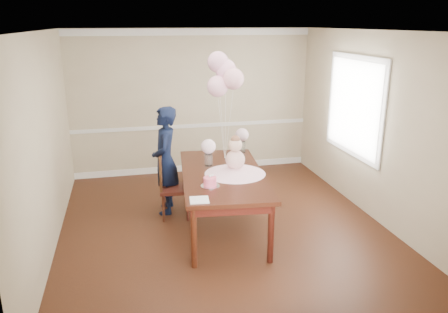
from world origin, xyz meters
TOP-DOWN VIEW (x-y plane):
  - floor at (0.00, 0.00)m, footprint 4.50×5.00m
  - ceiling at (0.00, 0.00)m, footprint 4.50×5.00m
  - wall_back at (0.00, 2.50)m, footprint 4.50×0.02m
  - wall_front at (0.00, -2.50)m, footprint 4.50×0.02m
  - wall_left at (-2.25, 0.00)m, footprint 0.02×5.00m
  - wall_right at (2.25, 0.00)m, footprint 0.02×5.00m
  - chair_rail_trim at (0.00, 2.49)m, footprint 4.50×0.02m
  - crown_molding at (0.00, 2.49)m, footprint 4.50×0.02m
  - baseboard_trim at (0.00, 2.49)m, footprint 4.50×0.02m
  - window_frame at (2.23, 0.50)m, footprint 0.02×1.66m
  - window_blinds at (2.21, 0.50)m, footprint 0.01×1.50m
  - dining_table_top at (-0.01, -0.06)m, footprint 1.33×2.30m
  - table_apron at (-0.01, -0.06)m, footprint 1.21×2.18m
  - table_leg_fl at (-0.57, -1.01)m, footprint 0.08×0.08m
  - table_leg_fr at (0.35, -1.11)m, footprint 0.08×0.08m
  - table_leg_bl at (-0.36, 1.00)m, footprint 0.08×0.08m
  - table_leg_br at (0.56, 0.90)m, footprint 0.08×0.08m
  - baby_skirt at (0.15, -0.13)m, footprint 0.92×0.92m
  - baby_torso at (0.15, -0.13)m, footprint 0.26×0.26m
  - baby_head at (0.15, -0.13)m, footprint 0.19×0.19m
  - baby_hair at (0.15, -0.13)m, footprint 0.13×0.13m
  - cake_platter at (-0.28, -0.53)m, footprint 0.27×0.27m
  - birthday_cake at (-0.28, -0.53)m, footprint 0.18×0.18m
  - cake_flower_a at (-0.28, -0.53)m, footprint 0.03×0.03m
  - cake_flower_b at (-0.24, -0.51)m, footprint 0.03×0.03m
  - rose_vase_near at (-0.13, 0.29)m, footprint 0.12×0.12m
  - roses_near at (-0.13, 0.29)m, footprint 0.21×0.21m
  - rose_vase_far at (0.51, 0.83)m, footprint 0.12×0.12m
  - roses_far at (0.51, 0.83)m, footprint 0.21×0.21m
  - napkin at (-0.49, -0.95)m, footprint 0.24×0.24m
  - balloon_weight at (0.17, 0.53)m, footprint 0.05×0.05m
  - balloon_a at (0.06, 0.54)m, footprint 0.31×0.31m
  - balloon_b at (0.27, 0.46)m, footprint 0.31×0.31m
  - balloon_c at (0.20, 0.64)m, footprint 0.31×0.31m
  - balloon_d at (0.09, 0.67)m, footprint 0.31×0.31m
  - balloon_ribbon_a at (0.11, 0.54)m, footprint 0.10×0.02m
  - balloon_ribbon_b at (0.22, 0.50)m, footprint 0.11×0.07m
  - balloon_ribbon_c at (0.18, 0.58)m, footprint 0.04×0.10m
  - balloon_ribbon_d at (0.13, 0.60)m, footprint 0.08×0.12m
  - dining_chair_seat at (-0.61, 0.46)m, footprint 0.48×0.48m
  - chair_leg_fl at (-0.81, 0.31)m, footprint 0.04×0.04m
  - chair_leg_fr at (-0.46, 0.27)m, footprint 0.04×0.04m
  - chair_leg_bl at (-0.76, 0.65)m, footprint 0.04×0.04m
  - chair_leg_br at (-0.42, 0.61)m, footprint 0.04×0.04m
  - chair_back_post_l at (-0.82, 0.31)m, footprint 0.04×0.04m
  - chair_back_post_r at (-0.78, 0.66)m, footprint 0.04×0.04m
  - chair_slat_low at (-0.80, 0.48)m, footprint 0.07×0.39m
  - chair_slat_mid at (-0.80, 0.48)m, footprint 0.07×0.39m
  - chair_slat_top at (-0.80, 0.48)m, footprint 0.07×0.39m
  - woman at (-0.72, 0.69)m, footprint 0.47×0.64m

SIDE VIEW (x-z plane):
  - floor at x=0.00m, z-range 0.00..0.00m
  - baseboard_trim at x=0.00m, z-range 0.00..0.12m
  - chair_leg_fl at x=-0.81m, z-range 0.00..0.42m
  - chair_leg_fr at x=-0.46m, z-range 0.00..0.42m
  - chair_leg_bl at x=-0.76m, z-range 0.00..0.42m
  - chair_leg_br at x=-0.42m, z-range 0.00..0.42m
  - table_leg_fl at x=-0.57m, z-range 0.00..0.77m
  - table_leg_fr at x=0.35m, z-range 0.00..0.77m
  - table_leg_bl at x=-0.36m, z-range 0.00..0.77m
  - table_leg_br at x=0.56m, z-range 0.00..0.77m
  - dining_chair_seat at x=-0.61m, z-range 0.41..0.46m
  - chair_slat_low at x=-0.80m, z-range 0.58..0.63m
  - table_apron at x=-0.01m, z-range 0.66..0.77m
  - chair_back_post_l at x=-0.82m, z-range 0.45..0.99m
  - chair_back_post_r at x=-0.78m, z-range 0.45..0.99m
  - chair_slat_mid at x=-0.80m, z-range 0.74..0.79m
  - dining_table_top at x=-0.01m, z-range 0.77..0.82m
  - woman at x=-0.72m, z-range 0.00..1.63m
  - cake_platter at x=-0.28m, z-range 0.82..0.83m
  - napkin at x=-0.49m, z-range 0.82..0.83m
  - balloon_weight at x=0.17m, z-range 0.82..0.85m
  - baby_skirt at x=0.15m, z-range 0.82..0.93m
  - birthday_cake at x=-0.28m, z-range 0.83..0.94m
  - chair_rail_trim at x=0.00m, z-range 0.86..0.94m
  - rose_vase_near at x=-0.13m, z-range 0.82..1.00m
  - rose_vase_far at x=0.51m, z-range 0.82..1.00m
  - chair_slat_top at x=-0.80m, z-range 0.89..0.94m
  - cake_flower_a at x=-0.28m, z-range 0.94..0.98m
  - cake_flower_b at x=-0.24m, z-range 0.94..0.98m
  - baby_torso at x=0.15m, z-range 0.89..1.15m
  - roses_near at x=-0.13m, z-range 1.00..1.21m
  - roses_far at x=0.51m, z-range 1.00..1.21m
  - baby_head at x=0.15m, z-range 1.14..1.32m
  - baby_hair at x=0.15m, z-range 1.23..1.36m
  - balloon_ribbon_a at x=0.11m, z-range 0.84..1.75m
  - wall_back at x=0.00m, z-range 0.00..2.70m
  - wall_front at x=0.00m, z-range 0.00..2.70m
  - wall_left at x=-2.25m, z-range 0.00..2.70m
  - wall_right at x=2.25m, z-range 0.00..2.70m
  - balloon_ribbon_b at x=0.22m, z-range 0.84..1.86m
  - balloon_ribbon_c at x=0.18m, z-range 0.84..1.97m
  - balloon_ribbon_d at x=0.13m, z-range 0.84..2.08m
  - window_frame at x=2.23m, z-range 0.77..2.33m
  - window_blinds at x=2.21m, z-range 0.85..2.25m
  - balloon_a at x=0.06m, z-range 1.77..2.08m
  - balloon_b at x=0.27m, z-range 1.88..2.19m
  - balloon_c at x=0.20m, z-range 1.99..2.29m
  - balloon_d at x=0.09m, z-range 2.10..2.40m
  - crown_molding at x=0.00m, z-range 2.57..2.69m
  - ceiling at x=0.00m, z-range 2.69..2.71m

